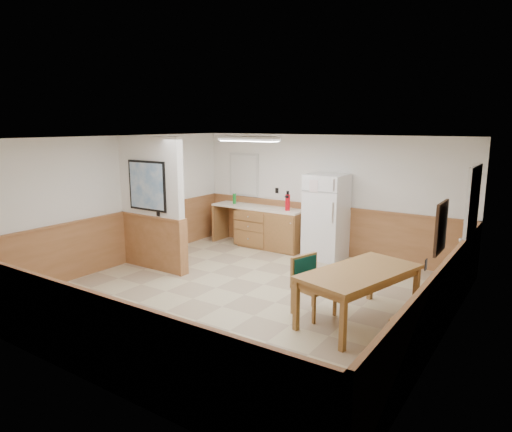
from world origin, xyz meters
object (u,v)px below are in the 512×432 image
Objects in this scene: refrigerator at (326,217)px; dining_bench at (422,312)px; fire_extinguisher at (288,202)px; soap_bottle at (234,199)px; dining_chair at (309,280)px; dining_table at (360,277)px.

refrigerator is 1.17× the size of dining_bench.
soap_bottle is (-1.45, 0.06, -0.07)m from fire_extinguisher.
soap_bottle is (-3.35, 2.74, 0.52)m from dining_chair.
refrigerator reaches higher than soap_bottle.
dining_chair is 3.59× the size of soap_bottle.
dining_table is 0.91m from dining_bench.
fire_extinguisher is (-2.62, 2.59, 0.43)m from dining_table.
dining_chair is at bearing -37.83° from fire_extinguisher.
fire_extinguisher is (-3.47, 2.56, 0.75)m from dining_bench.
refrigerator is at bearing -1.48° from soap_bottle.
dining_bench is (2.57, -2.56, -0.53)m from refrigerator.
refrigerator is 0.88× the size of dining_table.
dining_table is 1.32× the size of dining_bench.
dining_bench is at bearing 22.04° from dining_chair.
refrigerator reaches higher than dining_bench.
dining_chair is (1.00, -2.68, -0.37)m from refrigerator.
dining_bench is 1.58m from dining_chair.
refrigerator is at bearing 128.09° from dining_chair.
soap_bottle is at bearing 162.08° from dining_table.
dining_table is at bearing -27.83° from fire_extinguisher.
refrigerator is at bearing 139.45° from dining_bench.
dining_chair is 3.35m from fire_extinguisher.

